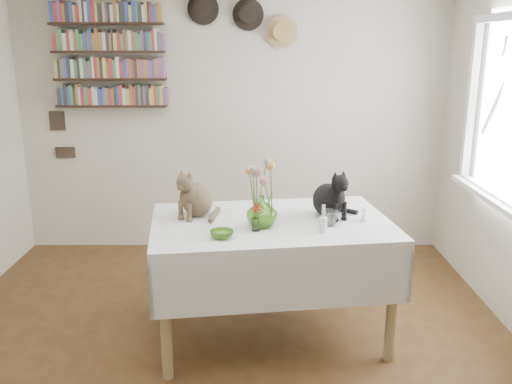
{
  "coord_description": "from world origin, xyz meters",
  "views": [
    {
      "loc": [
        0.21,
        -2.85,
        1.94
      ],
      "look_at": [
        0.22,
        0.42,
        1.05
      ],
      "focal_mm": 38.0,
      "sensor_mm": 36.0,
      "label": 1
    }
  ],
  "objects_px": {
    "bookshelf_unit": "(109,56)",
    "flower_vase": "(262,211)",
    "tabby_cat": "(197,191)",
    "black_cat": "(328,191)",
    "dining_table": "(271,250)"
  },
  "relations": [
    {
      "from": "dining_table",
      "to": "black_cat",
      "type": "xyz_separation_m",
      "value": [
        0.38,
        0.11,
        0.37
      ]
    },
    {
      "from": "dining_table",
      "to": "bookshelf_unit",
      "type": "xyz_separation_m",
      "value": [
        -1.42,
        1.64,
        1.22
      ]
    },
    {
      "from": "black_cat",
      "to": "bookshelf_unit",
      "type": "bearing_deg",
      "value": 110.17
    },
    {
      "from": "tabby_cat",
      "to": "flower_vase",
      "type": "bearing_deg",
      "value": 2.78
    },
    {
      "from": "tabby_cat",
      "to": "dining_table",
      "type": "bearing_deg",
      "value": 18.41
    },
    {
      "from": "tabby_cat",
      "to": "bookshelf_unit",
      "type": "xyz_separation_m",
      "value": [
        -0.92,
        1.52,
        0.84
      ]
    },
    {
      "from": "bookshelf_unit",
      "to": "dining_table",
      "type": "bearing_deg",
      "value": -49.23
    },
    {
      "from": "tabby_cat",
      "to": "flower_vase",
      "type": "xyz_separation_m",
      "value": [
        0.43,
        -0.24,
        -0.07
      ]
    },
    {
      "from": "black_cat",
      "to": "flower_vase",
      "type": "bearing_deg",
      "value": 178.44
    },
    {
      "from": "dining_table",
      "to": "black_cat",
      "type": "distance_m",
      "value": 0.55
    },
    {
      "from": "dining_table",
      "to": "flower_vase",
      "type": "xyz_separation_m",
      "value": [
        -0.06,
        -0.12,
        0.31
      ]
    },
    {
      "from": "bookshelf_unit",
      "to": "flower_vase",
      "type": "bearing_deg",
      "value": -52.51
    },
    {
      "from": "tabby_cat",
      "to": "flower_vase",
      "type": "height_order",
      "value": "tabby_cat"
    },
    {
      "from": "black_cat",
      "to": "tabby_cat",
      "type": "bearing_deg",
      "value": 150.16
    },
    {
      "from": "black_cat",
      "to": "bookshelf_unit",
      "type": "distance_m",
      "value": 2.51
    }
  ]
}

